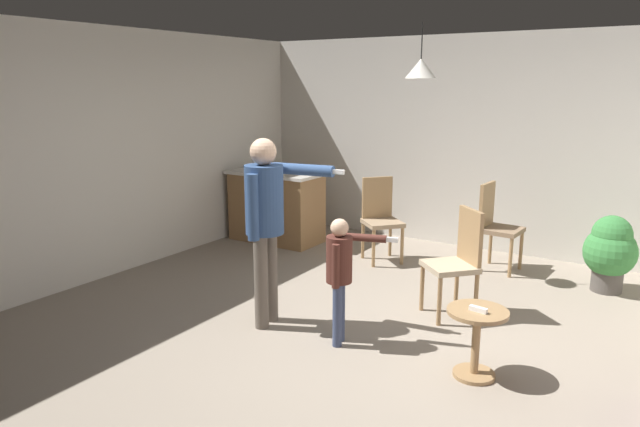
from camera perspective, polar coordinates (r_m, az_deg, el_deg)
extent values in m
plane|color=gray|center=(5.02, 4.37, -12.05)|extent=(7.68, 7.68, 0.00)
cube|color=beige|center=(7.57, 16.14, 6.61)|extent=(6.40, 0.10, 2.70)
cube|color=beige|center=(6.71, -20.37, 5.57)|extent=(0.10, 6.40, 2.70)
cube|color=olive|center=(7.79, -4.33, 0.58)|extent=(1.20, 0.60, 0.91)
cube|color=beige|center=(7.70, -4.39, 4.03)|extent=(1.26, 0.66, 0.04)
cylinder|color=#99754C|center=(4.33, 15.37, -9.38)|extent=(0.44, 0.44, 0.03)
cylinder|color=#99754C|center=(4.44, 15.17, -12.49)|extent=(0.06, 0.06, 0.49)
cylinder|color=#99754C|center=(4.54, 14.99, -15.12)|extent=(0.31, 0.31, 0.03)
cylinder|color=#60564C|center=(5.19, -4.90, -6.20)|extent=(0.12, 0.12, 0.84)
cylinder|color=#60564C|center=(5.05, -5.86, -6.79)|extent=(0.12, 0.12, 0.84)
cylinder|color=navy|center=(4.93, -5.55, 1.38)|extent=(0.33, 0.33, 0.59)
sphere|color=#D8AD8C|center=(4.86, -5.65, 6.12)|extent=(0.23, 0.23, 0.23)
cylinder|color=navy|center=(4.93, -1.67, 4.37)|extent=(0.57, 0.18, 0.10)
cube|color=white|center=(4.80, 1.67, 4.15)|extent=(0.13, 0.05, 0.04)
cylinder|color=navy|center=(4.77, -6.67, 0.60)|extent=(0.10, 0.10, 0.56)
cylinder|color=#384260|center=(4.84, 2.03, -9.55)|extent=(0.08, 0.08, 0.54)
cylinder|color=#384260|center=(4.73, 1.72, -10.05)|extent=(0.08, 0.08, 0.54)
cylinder|color=#4C261E|center=(4.63, 1.92, -4.56)|extent=(0.21, 0.21, 0.38)
sphere|color=#D8AD8C|center=(4.56, 1.95, -1.41)|extent=(0.15, 0.15, 0.15)
cylinder|color=#4C261E|center=(4.66, 4.42, -2.41)|extent=(0.36, 0.17, 0.06)
cube|color=white|center=(4.63, 6.96, -2.58)|extent=(0.13, 0.07, 0.04)
cylinder|color=#4C261E|center=(4.52, 1.57, -5.25)|extent=(0.06, 0.06, 0.36)
cylinder|color=#99754C|center=(5.40, 15.20, -8.03)|extent=(0.04, 0.04, 0.45)
cylinder|color=#99754C|center=(5.70, 13.39, -6.83)|extent=(0.04, 0.04, 0.45)
cylinder|color=#99754C|center=(5.24, 11.75, -8.52)|extent=(0.04, 0.04, 0.45)
cylinder|color=#99754C|center=(5.54, 10.08, -7.24)|extent=(0.04, 0.04, 0.45)
cube|color=tan|center=(5.38, 12.74, -5.15)|extent=(0.59, 0.59, 0.05)
cube|color=#99754C|center=(5.40, 14.67, -2.16)|extent=(0.31, 0.28, 0.50)
cylinder|color=#99754C|center=(7.12, 16.53, -3.02)|extent=(0.04, 0.04, 0.45)
cylinder|color=#99754C|center=(6.80, 15.48, -3.71)|extent=(0.04, 0.04, 0.45)
cylinder|color=#99754C|center=(7.02, 19.29, -3.46)|extent=(0.04, 0.04, 0.45)
cylinder|color=#99754C|center=(6.68, 18.36, -4.19)|extent=(0.04, 0.04, 0.45)
cube|color=#7F664C|center=(6.84, 17.56, -1.58)|extent=(0.45, 0.45, 0.05)
cube|color=#99754C|center=(6.84, 16.21, 0.88)|extent=(0.07, 0.38, 0.50)
cylinder|color=#99754C|center=(7.18, 6.97, -2.45)|extent=(0.04, 0.04, 0.45)
cylinder|color=#99754C|center=(7.05, 4.27, -2.67)|extent=(0.04, 0.04, 0.45)
cylinder|color=#99754C|center=(6.86, 8.13, -3.21)|extent=(0.04, 0.04, 0.45)
cylinder|color=#99754C|center=(6.73, 5.33, -3.46)|extent=(0.04, 0.04, 0.45)
cube|color=#997F60|center=(6.89, 6.22, -0.94)|extent=(0.59, 0.59, 0.05)
cube|color=#99754C|center=(7.00, 5.69, 1.61)|extent=(0.28, 0.31, 0.50)
cylinder|color=#4C4742|center=(6.67, 26.54, -5.90)|extent=(0.30, 0.30, 0.24)
sphere|color=#387F3D|center=(6.59, 26.81, -3.41)|extent=(0.52, 0.52, 0.52)
sphere|color=#387F3D|center=(6.54, 26.97, -1.87)|extent=(0.39, 0.39, 0.39)
cube|color=white|center=(4.29, 15.41, -9.15)|extent=(0.13, 0.06, 0.04)
cone|color=silver|center=(6.15, 9.97, 13.99)|extent=(0.32, 0.32, 0.20)
cylinder|color=black|center=(6.16, 10.07, 16.49)|extent=(0.01, 0.01, 0.36)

